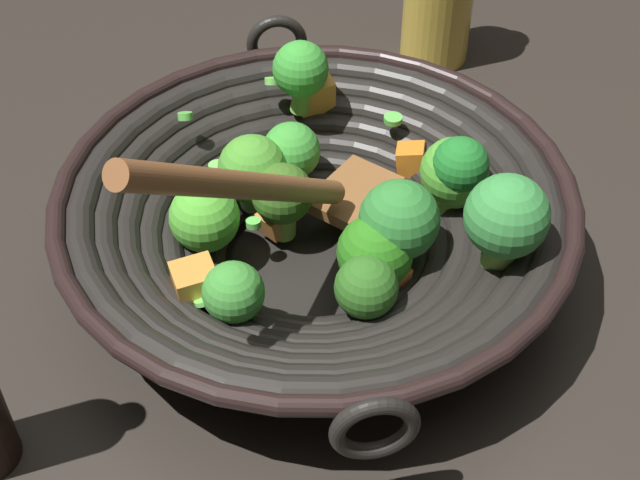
# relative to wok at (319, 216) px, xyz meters

# --- Properties ---
(ground_plane) EXTENTS (4.00, 4.00, 0.00)m
(ground_plane) POSITION_rel_wok_xyz_m (-0.00, -0.00, -0.06)
(ground_plane) COLOR #28231E
(wok) EXTENTS (0.41, 0.39, 0.22)m
(wok) POSITION_rel_wok_xyz_m (0.00, 0.00, 0.00)
(wok) COLOR black
(wok) RESTS_ON ground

